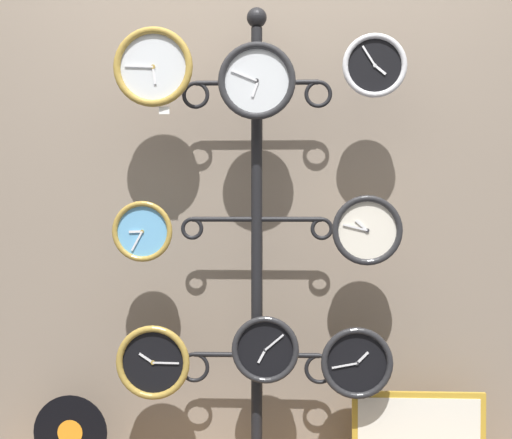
% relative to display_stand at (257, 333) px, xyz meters
% --- Properties ---
extents(shop_wall, '(4.40, 0.04, 2.80)m').
position_rel_display_stand_xyz_m(shop_wall, '(-0.00, 0.16, 0.79)').
color(shop_wall, gray).
rests_on(shop_wall, ground_plane).
extents(display_stand, '(0.61, 0.44, 1.88)m').
position_rel_display_stand_xyz_m(display_stand, '(0.00, 0.00, 0.00)').
color(display_stand, black).
rests_on(display_stand, ground_plane).
extents(clock_top_left, '(0.30, 0.04, 0.30)m').
position_rel_display_stand_xyz_m(clock_top_left, '(-0.39, -0.10, 1.02)').
color(clock_top_left, silver).
extents(clock_top_center, '(0.29, 0.04, 0.29)m').
position_rel_display_stand_xyz_m(clock_top_center, '(0.01, -0.11, 0.97)').
color(clock_top_center, silver).
extents(clock_top_right, '(0.24, 0.04, 0.24)m').
position_rel_display_stand_xyz_m(clock_top_right, '(0.45, -0.10, 1.02)').
color(clock_top_right, black).
extents(clock_middle_left, '(0.23, 0.04, 0.23)m').
position_rel_display_stand_xyz_m(clock_middle_left, '(-0.43, -0.10, 0.40)').
color(clock_middle_left, '#60A8DB').
extents(clock_middle_right, '(0.27, 0.04, 0.27)m').
position_rel_display_stand_xyz_m(clock_middle_right, '(0.42, -0.08, 0.41)').
color(clock_middle_right, silver).
extents(clock_bottom_left, '(0.29, 0.04, 0.29)m').
position_rel_display_stand_xyz_m(clock_bottom_left, '(-0.39, -0.09, -0.10)').
color(clock_bottom_left, black).
extents(clock_bottom_center, '(0.26, 0.04, 0.26)m').
position_rel_display_stand_xyz_m(clock_bottom_center, '(0.04, -0.09, -0.05)').
color(clock_bottom_center, black).
extents(clock_bottom_right, '(0.27, 0.04, 0.27)m').
position_rel_display_stand_xyz_m(clock_bottom_right, '(0.38, -0.10, -0.09)').
color(clock_bottom_right, black).
extents(vinyl_record, '(0.30, 0.01, 0.30)m').
position_rel_display_stand_xyz_m(vinyl_record, '(-0.74, -0.03, -0.40)').
color(vinyl_record, black).
rests_on(vinyl_record, low_shelf).
extents(picture_frame, '(0.51, 0.02, 0.33)m').
position_rel_display_stand_xyz_m(picture_frame, '(0.63, -0.02, -0.38)').
color(picture_frame, gold).
rests_on(picture_frame, low_shelf).
extents(price_tag_upper, '(0.04, 0.00, 0.03)m').
position_rel_display_stand_xyz_m(price_tag_upper, '(-0.35, -0.10, 0.86)').
color(price_tag_upper, white).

